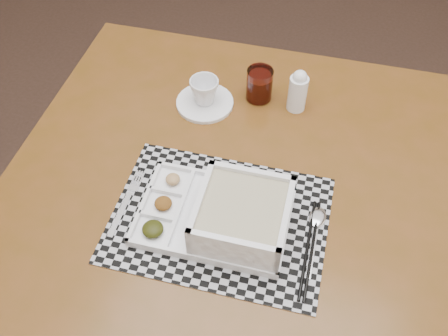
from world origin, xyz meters
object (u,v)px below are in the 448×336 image
at_px(creamer_bottle, 298,91).
at_px(juice_glass, 259,86).
at_px(dining_table, 226,199).
at_px(cup, 204,91).
at_px(serving_tray, 234,218).

bearing_deg(creamer_bottle, juice_glass, 177.99).
relative_size(dining_table, cup, 14.83).
bearing_deg(serving_tray, dining_table, 117.23).
bearing_deg(dining_table, creamer_bottle, 72.68).
height_order(cup, creamer_bottle, creamer_bottle).
bearing_deg(dining_table, serving_tray, -62.77).
height_order(serving_tray, juice_glass, serving_tray).
relative_size(dining_table, serving_tray, 3.28).
bearing_deg(dining_table, juice_glass, 92.44).
distance_m(serving_tray, juice_glass, 0.42).
height_order(serving_tray, cup, serving_tray).
relative_size(dining_table, juice_glass, 12.41).
bearing_deg(creamer_bottle, cup, -163.12).
bearing_deg(juice_glass, serving_tray, -79.80).
bearing_deg(serving_tray, creamer_bottle, 86.04).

